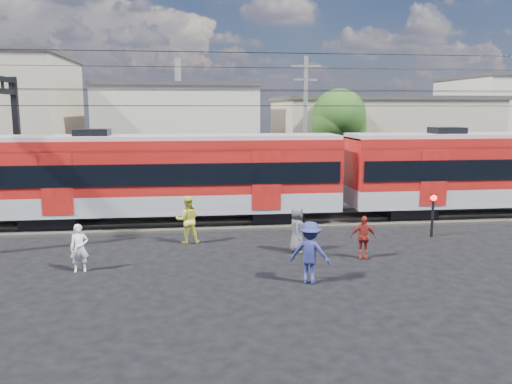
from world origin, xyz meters
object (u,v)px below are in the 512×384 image
pedestrian_a (79,248)px  pedestrian_c (310,253)px  crossing_signal (433,207)px  commuter_train (171,174)px

pedestrian_a → pedestrian_c: bearing=-23.2°
pedestrian_c → crossing_signal: pedestrian_c is taller
commuter_train → pedestrian_c: bearing=-61.8°
pedestrian_a → crossing_signal: 14.08m
pedestrian_a → pedestrian_c: size_ratio=0.82×
pedestrian_c → commuter_train: bearing=-36.2°
pedestrian_a → pedestrian_c: (7.35, -2.02, 0.17)m
commuter_train → pedestrian_a: 7.30m
crossing_signal → pedestrian_c: bearing=-142.5°
commuter_train → pedestrian_a: size_ratio=31.33×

